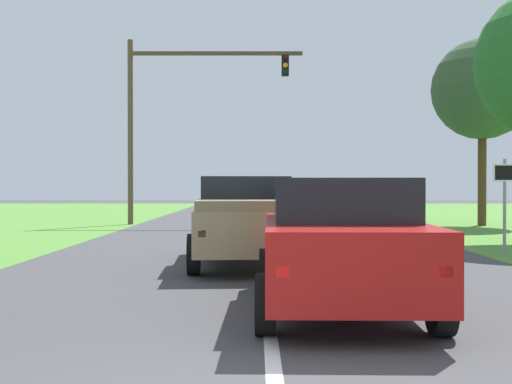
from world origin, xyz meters
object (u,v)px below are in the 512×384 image
Objects in this scene: red_suv_near at (340,240)px; crossing_suv_far at (346,202)px; keep_moving_sign at (506,193)px; traffic_light at (175,103)px; pickup_truck_lead at (245,220)px; oak_tree_right at (484,90)px.

crossing_suv_far is at bearing 82.08° from red_suv_near.
keep_moving_sign is at bearing -82.53° from crossing_suv_far.
keep_moving_sign is at bearing -52.13° from traffic_light.
oak_tree_right is at bearing 54.37° from pickup_truck_lead.
traffic_light reaches higher than pickup_truck_lead.
crossing_suv_far is (3.10, 22.30, -0.04)m from red_suv_near.
red_suv_near is at bearing -76.52° from traffic_light.
oak_tree_right is (13.37, -0.89, 0.45)m from traffic_light.
pickup_truck_lead is at bearing -161.53° from keep_moving_sign.
oak_tree_right reaches higher than red_suv_near.
red_suv_near is 0.58× the size of traffic_light.
oak_tree_right reaches higher than crossing_suv_far.
pickup_truck_lead is at bearing 105.39° from red_suv_near.
oak_tree_right is at bearing 73.38° from keep_moving_sign.
pickup_truck_lead is 17.77m from crossing_suv_far.
traffic_light is at bearing 127.87° from keep_moving_sign.
red_suv_near is 22.52m from crossing_suv_far.
traffic_light is at bearing 176.19° from oak_tree_right.
traffic_light reaches higher than oak_tree_right.
keep_moving_sign reaches higher than red_suv_near.
red_suv_near reaches higher than crossing_suv_far.
crossing_suv_far is (-1.97, 15.03, -0.61)m from keep_moving_sign.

